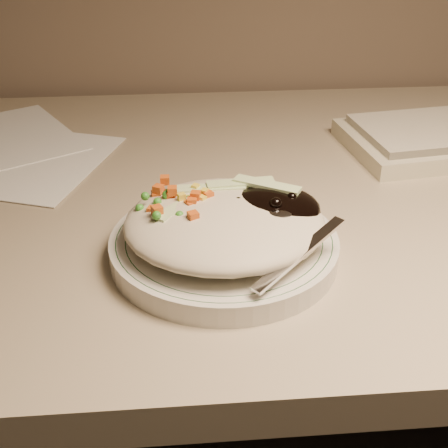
{
  "coord_description": "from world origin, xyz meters",
  "views": [
    {
      "loc": [
        -0.13,
        0.71,
        1.08
      ],
      "look_at": [
        -0.08,
        1.22,
        0.78
      ],
      "focal_mm": 50.0,
      "sensor_mm": 36.0,
      "label": 1
    }
  ],
  "objects": [
    {
      "name": "plate",
      "position": [
        -0.08,
        1.22,
        0.75
      ],
      "size": [
        0.22,
        0.22,
        0.02
      ],
      "primitive_type": "cylinder",
      "color": "silver",
      "rests_on": "desk"
    },
    {
      "name": "plate_rim",
      "position": [
        -0.08,
        1.22,
        0.76
      ],
      "size": [
        0.21,
        0.21,
        0.0
      ],
      "color": "#144723",
      "rests_on": "plate"
    },
    {
      "name": "meal",
      "position": [
        -0.08,
        1.22,
        0.78
      ],
      "size": [
        0.2,
        0.19,
        0.05
      ],
      "color": "#BDB399",
      "rests_on": "plate"
    },
    {
      "name": "desk",
      "position": [
        0.0,
        1.38,
        0.54
      ],
      "size": [
        1.4,
        0.7,
        0.74
      ],
      "color": "gray",
      "rests_on": "ground"
    }
  ]
}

